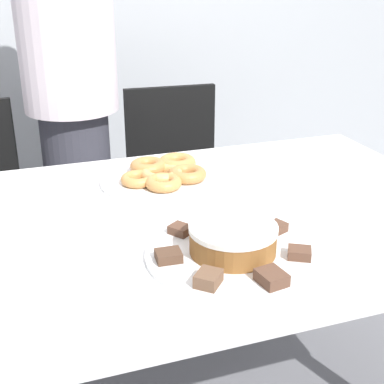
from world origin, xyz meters
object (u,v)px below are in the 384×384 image
person_standing (71,92)px  plate_cake (232,253)px  plate_donuts (162,180)px  frosted_cake (233,238)px  office_chair_right (179,201)px

person_standing → plate_cake: 1.10m
plate_cake → plate_donuts: (-0.03, 0.48, 0.00)m
plate_cake → frosted_cake: 0.04m
plate_cake → plate_donuts: size_ratio=1.07×
office_chair_right → plate_cake: size_ratio=2.26×
person_standing → plate_donuts: (0.18, -0.59, -0.15)m
office_chair_right → plate_donuts: 0.72m
person_standing → frosted_cake: bearing=-78.9°
plate_cake → frosted_cake: bearing=116.6°
person_standing → frosted_cake: person_standing is taller
plate_donuts → plate_cake: bearing=-86.7°
person_standing → plate_cake: person_standing is taller
plate_donuts → frosted_cake: (0.03, -0.48, 0.04)m
person_standing → plate_donuts: person_standing is taller
office_chair_right → plate_cake: office_chair_right is taller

